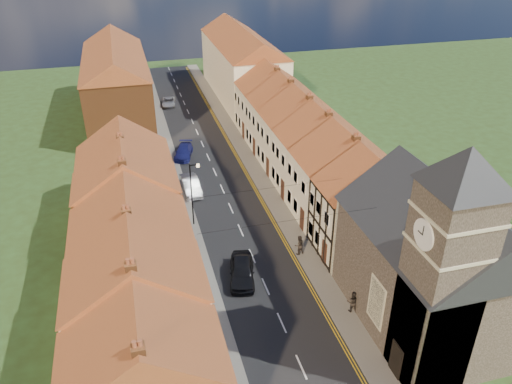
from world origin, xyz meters
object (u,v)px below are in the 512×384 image
at_px(lamppost, 192,191).
at_px(pedestrian_left, 201,287).
at_px(car_far, 184,152).
at_px(car_distant, 169,102).
at_px(pedestrian_right, 352,302).
at_px(pedestrian_right_b, 299,245).
at_px(church, 438,255).
at_px(car_near, 242,271).
at_px(car_mid, 191,185).

height_order(lamppost, pedestrian_left, lamppost).
xyz_separation_m(car_far, car_distant, (0.36, 18.58, -0.09)).
distance_m(pedestrian_right, pedestrian_right_b, 7.56).
distance_m(church, car_near, 14.44).
xyz_separation_m(pedestrian_left, pedestrian_right_b, (8.65, 3.23, -0.07)).
bearing_deg(car_distant, car_near, -81.33).
bearing_deg(car_distant, lamppost, -84.99).
xyz_separation_m(car_near, car_far, (-1.20, 23.51, -0.15)).
bearing_deg(church, pedestrian_left, 155.01).
distance_m(car_near, pedestrian_right, 8.67).
bearing_deg(pedestrian_right_b, lamppost, -54.69).
bearing_deg(church, pedestrian_right_b, 119.53).
bearing_deg(lamppost, pedestrian_right_b, -41.93).
bearing_deg(lamppost, car_near, -75.01).
bearing_deg(pedestrian_left, car_mid, 79.77).
relative_size(car_far, pedestrian_left, 2.38).
relative_size(car_mid, pedestrian_right, 2.77).
distance_m(church, car_mid, 26.64).
bearing_deg(pedestrian_right, car_mid, -51.62).
bearing_deg(car_near, pedestrian_right, -27.77).
height_order(car_near, pedestrian_right, pedestrian_right).
relative_size(lamppost, car_distant, 1.50).
height_order(lamppost, car_far, lamppost).
distance_m(church, pedestrian_left, 16.43).
xyz_separation_m(church, pedestrian_left, (-14.24, 6.64, -4.83)).
distance_m(car_far, pedestrian_right_b, 22.64).
bearing_deg(pedestrian_right_b, church, 106.77).
bearing_deg(church, car_mid, 118.72).
distance_m(car_mid, car_far, 8.64).
height_order(car_near, car_distant, car_near).
distance_m(lamppost, car_far, 15.20).
distance_m(car_near, car_far, 23.54).
distance_m(car_mid, pedestrian_right, 22.13).
bearing_deg(car_mid, pedestrian_right_b, -64.62).
bearing_deg(car_distant, car_far, -83.59).
bearing_deg(car_far, car_near, -71.02).
bearing_deg(church, car_far, 110.92).
relative_size(church, pedestrian_right_b, 8.81).
height_order(car_mid, car_distant, car_mid).
xyz_separation_m(car_distant, pedestrian_right, (7.44, -47.72, 0.39)).
height_order(church, pedestrian_left, church).
relative_size(lamppost, car_mid, 1.31).
bearing_deg(pedestrian_right, car_near, -24.10).
bearing_deg(car_far, pedestrian_right_b, -57.32).
xyz_separation_m(church, car_far, (-12.06, 31.55, -5.24)).
relative_size(car_mid, pedestrian_right_b, 2.65).
height_order(car_near, car_far, car_near).
xyz_separation_m(car_near, car_distant, (-0.84, 42.10, -0.23)).
distance_m(lamppost, pedestrian_right, 17.01).
distance_m(lamppost, car_near, 9.35).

